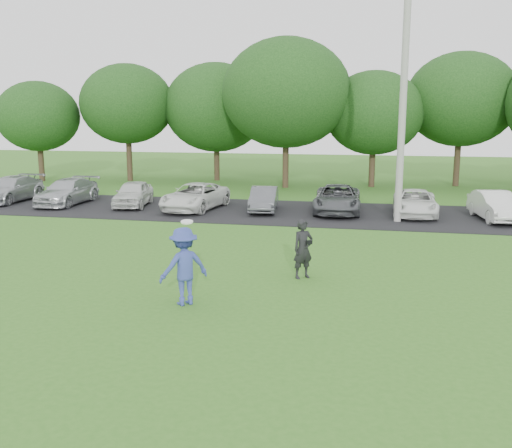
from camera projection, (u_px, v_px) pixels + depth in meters
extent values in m
plane|color=#356D1F|center=(224.00, 310.00, 12.71)|extent=(100.00, 100.00, 0.00)
cube|color=black|center=(300.00, 212.00, 25.20)|extent=(32.00, 6.50, 0.03)
cylinder|color=#A3A29D|center=(404.00, 88.00, 22.08)|extent=(0.28, 0.28, 10.62)
imported|color=#37459B|center=(184.00, 266.00, 12.97)|extent=(1.31, 1.27, 1.80)
cylinder|color=white|center=(187.00, 222.00, 12.51)|extent=(0.27, 0.27, 0.08)
imported|color=black|center=(303.00, 249.00, 15.08)|extent=(0.69, 0.66, 1.59)
cube|color=black|center=(309.00, 242.00, 14.82)|extent=(0.17, 0.17, 0.10)
imported|color=#A8AAAF|center=(10.00, 189.00, 28.21)|extent=(1.77, 4.23, 1.22)
imported|color=#AFB2B7|center=(67.00, 192.00, 27.39)|extent=(1.68, 4.13, 1.20)
imported|color=silver|center=(133.00, 194.00, 26.77)|extent=(1.96, 3.65, 1.18)
imported|color=silver|center=(195.00, 197.00, 25.81)|extent=(2.51, 4.47, 1.18)
imported|color=#56585D|center=(264.00, 199.00, 25.40)|extent=(1.49, 3.35, 1.07)
imported|color=#515357|center=(337.00, 199.00, 25.07)|extent=(2.15, 4.36, 1.19)
imported|color=white|center=(415.00, 203.00, 24.37)|extent=(1.87, 3.92, 1.08)
imported|color=silver|center=(495.00, 206.00, 23.26)|extent=(1.76, 3.70, 1.17)
cylinder|color=#38281C|center=(41.00, 164.00, 36.87)|extent=(0.36, 0.36, 2.20)
ellipsoid|color=#214C19|center=(38.00, 116.00, 36.29)|extent=(5.20, 5.20, 4.42)
cylinder|color=#38281C|center=(129.00, 160.00, 37.07)|extent=(0.36, 0.36, 2.70)
ellipsoid|color=#214C19|center=(127.00, 104.00, 36.38)|extent=(5.94, 5.94, 5.05)
cylinder|color=#38281C|center=(217.00, 163.00, 37.35)|extent=(0.36, 0.36, 2.20)
ellipsoid|color=#214C19|center=(216.00, 107.00, 36.67)|extent=(6.68, 6.68, 5.68)
cylinder|color=#38281C|center=(286.00, 165.00, 33.61)|extent=(0.36, 0.36, 2.70)
ellipsoid|color=#214C19|center=(286.00, 93.00, 32.82)|extent=(7.42, 7.42, 6.31)
cylinder|color=#38281C|center=(372.00, 168.00, 34.00)|extent=(0.36, 0.36, 2.20)
ellipsoid|color=#214C19|center=(374.00, 113.00, 33.38)|extent=(5.76, 5.76, 4.90)
cylinder|color=#38281C|center=(457.00, 164.00, 34.29)|extent=(0.36, 0.36, 2.70)
ellipsoid|color=#214C19|center=(461.00, 99.00, 33.57)|extent=(6.50, 6.50, 5.53)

